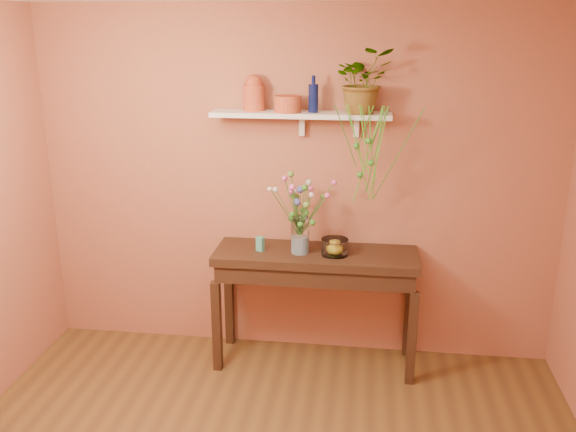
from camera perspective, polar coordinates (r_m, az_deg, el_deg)
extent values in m
cube|color=#B15A42|center=(4.72, 0.72, 2.77)|extent=(4.00, 0.04, 2.70)
cube|color=#351E14|center=(4.59, 2.61, -3.73)|extent=(1.51, 0.49, 0.06)
cube|color=#351E14|center=(4.63, 2.59, -4.85)|extent=(1.45, 0.45, 0.13)
cube|color=#351E14|center=(4.73, -6.62, -10.14)|extent=(0.06, 0.06, 0.72)
cube|color=#351E14|center=(4.62, 11.43, -11.10)|extent=(0.06, 0.06, 0.72)
cube|color=#351E14|center=(5.10, -5.47, -7.99)|extent=(0.06, 0.06, 0.72)
cube|color=#351E14|center=(5.00, 11.15, -8.81)|extent=(0.06, 0.06, 0.72)
cube|color=white|center=(4.48, 1.19, 9.41)|extent=(1.30, 0.24, 0.04)
cube|color=white|center=(4.58, 1.32, 8.43)|extent=(0.04, 0.05, 0.15)
cube|color=white|center=(4.56, 6.37, 8.28)|extent=(0.04, 0.05, 0.15)
cylinder|color=#BE542F|center=(4.54, -3.19, 10.91)|extent=(0.18, 0.18, 0.19)
sphere|color=#BE542F|center=(4.53, -3.21, 12.23)|extent=(0.12, 0.12, 0.12)
cylinder|color=#BE542F|center=(4.45, -0.03, 10.36)|extent=(0.22, 0.22, 0.12)
cylinder|color=#0A1241|center=(4.44, 2.37, 10.87)|extent=(0.09, 0.09, 0.20)
cylinder|color=#0A1241|center=(4.43, 2.39, 12.55)|extent=(0.03, 0.03, 0.06)
imported|color=#327921|center=(4.40, 7.02, 12.36)|extent=(0.50, 0.46, 0.45)
cylinder|color=#327921|center=(4.24, 8.12, 5.75)|extent=(0.12, 0.32, 0.65)
cylinder|color=green|center=(4.31, 8.36, 5.61)|extent=(0.11, 0.08, 0.69)
cylinder|color=green|center=(4.36, 6.51, 6.22)|extent=(0.17, 0.04, 0.63)
cylinder|color=#327921|center=(4.31, 10.17, 5.57)|extent=(0.32, 0.17, 0.69)
cylinder|color=green|center=(4.29, 8.28, 5.62)|extent=(0.05, 0.16, 0.68)
cylinder|color=green|center=(4.34, 7.41, 5.59)|extent=(0.19, 0.08, 0.71)
cylinder|color=#327921|center=(4.31, 5.40, 7.34)|extent=(0.16, 0.17, 0.45)
cylinder|color=green|center=(4.32, 7.22, 8.09)|extent=(0.08, 0.12, 0.33)
cylinder|color=green|center=(4.31, 7.69, 7.30)|extent=(0.05, 0.14, 0.44)
cylinder|color=#327921|center=(4.26, 8.35, 8.11)|extent=(0.09, 0.14, 0.31)
cylinder|color=green|center=(4.29, 7.11, 6.97)|extent=(0.09, 0.06, 0.49)
cylinder|color=green|center=(4.29, 6.37, 7.01)|extent=(0.17, 0.15, 0.49)
cylinder|color=#327921|center=(4.30, 7.12, 8.01)|extent=(0.12, 0.11, 0.34)
sphere|color=#327921|center=(4.29, 6.36, 6.49)|extent=(0.05, 0.05, 0.05)
sphere|color=#327921|center=(4.35, 6.70, 3.81)|extent=(0.05, 0.05, 0.05)
sphere|color=#327921|center=(4.26, 7.48, 6.92)|extent=(0.05, 0.05, 0.05)
sphere|color=#327921|center=(4.34, 7.73, 4.91)|extent=(0.05, 0.05, 0.05)
cylinder|color=white|center=(4.51, 1.12, -1.80)|extent=(0.13, 0.13, 0.28)
cylinder|color=silver|center=(4.54, 1.12, -2.66)|extent=(0.12, 0.12, 0.13)
cylinder|color=#386B28|center=(4.42, 0.99, -0.21)|extent=(0.02, 0.10, 0.28)
sphere|color=#4B4FAA|center=(4.34, 0.85, 1.31)|extent=(0.05, 0.05, 0.05)
cylinder|color=#386B28|center=(4.41, 1.41, -0.36)|extent=(0.06, 0.13, 0.27)
sphere|color=#5B8836|center=(4.30, 1.71, 1.03)|extent=(0.05, 0.05, 0.05)
cylinder|color=#386B28|center=(4.43, 1.34, 0.44)|extent=(0.04, 0.06, 0.37)
sphere|color=#327921|center=(4.35, 1.56, 2.64)|extent=(0.05, 0.05, 0.05)
cylinder|color=#386B28|center=(4.43, 1.65, 0.10)|extent=(0.09, 0.06, 0.32)
sphere|color=silver|center=(4.36, 2.19, 1.95)|extent=(0.04, 0.04, 0.04)
cylinder|color=#386B28|center=(4.44, 1.63, 0.17)|extent=(0.09, 0.04, 0.32)
sphere|color=silver|center=(4.38, 2.15, 2.07)|extent=(0.03, 0.03, 0.03)
cylinder|color=#386B28|center=(4.43, 2.38, 0.08)|extent=(0.20, 0.05, 0.32)
sphere|color=#E851A1|center=(4.36, 3.67, 1.90)|extent=(0.04, 0.04, 0.04)
cylinder|color=#386B28|center=(4.47, 2.70, 0.70)|extent=(0.24, 0.06, 0.39)
sphere|color=#E851A1|center=(4.43, 4.31, 3.12)|extent=(0.04, 0.04, 0.04)
cylinder|color=#386B28|center=(4.50, 2.18, 0.08)|extent=(0.16, 0.09, 0.28)
sphere|color=#5B8836|center=(4.49, 3.23, 1.86)|extent=(0.04, 0.04, 0.04)
cylinder|color=#386B28|center=(4.48, 1.52, 0.71)|extent=(0.06, 0.08, 0.38)
sphere|color=silver|center=(4.46, 1.92, 3.14)|extent=(0.05, 0.05, 0.05)
cylinder|color=#386B28|center=(4.55, 1.64, 0.46)|extent=(0.06, 0.20, 0.30)
sphere|color=#E851A1|center=(4.60, 2.15, 2.56)|extent=(0.04, 0.04, 0.04)
cylinder|color=#386B28|center=(4.49, 1.14, 0.39)|extent=(0.01, 0.07, 0.32)
sphere|color=#4B4FAA|center=(4.47, 1.15, 2.48)|extent=(0.05, 0.05, 0.05)
cylinder|color=#386B28|center=(4.52, 0.94, 0.06)|extent=(0.05, 0.10, 0.26)
sphere|color=#5B8836|center=(4.53, 0.76, 1.79)|extent=(0.05, 0.05, 0.05)
cylinder|color=#386B28|center=(4.52, 0.76, 0.15)|extent=(0.08, 0.12, 0.27)
sphere|color=#327921|center=(4.54, 0.40, 1.96)|extent=(0.04, 0.04, 0.04)
cylinder|color=#386B28|center=(4.49, 0.84, 0.30)|extent=(0.06, 0.06, 0.31)
sphere|color=silver|center=(4.48, 0.56, 2.31)|extent=(0.04, 0.04, 0.04)
cylinder|color=#386B28|center=(4.48, -0.02, 0.38)|extent=(0.19, 0.03, 0.33)
sphere|color=silver|center=(4.46, -1.18, 2.46)|extent=(0.04, 0.04, 0.04)
cylinder|color=#386B28|center=(4.47, 0.71, 0.29)|extent=(0.08, 0.02, 0.32)
sphere|color=#E851A1|center=(4.44, 0.28, 2.29)|extent=(0.05, 0.05, 0.05)
cylinder|color=#386B28|center=(4.44, 0.42, 0.88)|extent=(0.12, 0.04, 0.43)
sphere|color=#E851A1|center=(4.38, -0.31, 3.53)|extent=(0.04, 0.04, 0.04)
cylinder|color=#386B28|center=(4.41, 0.70, 1.07)|extent=(0.07, 0.08, 0.47)
sphere|color=#5B8836|center=(4.32, 0.26, 3.94)|extent=(0.04, 0.04, 0.04)
cylinder|color=#386B28|center=(4.36, -0.24, 0.34)|extent=(0.18, 0.22, 0.40)
sphere|color=silver|center=(4.22, -1.70, 2.51)|extent=(0.03, 0.03, 0.03)
cylinder|color=#386B28|center=(4.37, 0.76, 0.43)|extent=(0.04, 0.18, 0.40)
sphere|color=#E851A1|center=(4.24, 0.38, 2.68)|extent=(0.04, 0.04, 0.04)
sphere|color=#327921|center=(4.43, 0.27, -0.21)|extent=(0.04, 0.04, 0.04)
sphere|color=#327921|center=(4.42, 2.31, -0.63)|extent=(0.04, 0.04, 0.04)
sphere|color=#327921|center=(4.42, 0.40, 0.15)|extent=(0.04, 0.04, 0.04)
sphere|color=#327921|center=(4.43, 1.73, 0.28)|extent=(0.04, 0.04, 0.04)
sphere|color=#327921|center=(4.55, 1.41, 0.52)|extent=(0.04, 0.04, 0.04)
sphere|color=#327921|center=(4.36, 1.15, -0.79)|extent=(0.04, 0.04, 0.04)
cylinder|color=white|center=(4.52, 4.36, -2.88)|extent=(0.20, 0.20, 0.12)
cylinder|color=white|center=(4.54, 4.35, -3.51)|extent=(0.20, 0.20, 0.01)
sphere|color=gold|center=(4.53, 4.36, -3.00)|extent=(0.09, 0.09, 0.09)
cube|color=teal|center=(4.59, -2.60, -2.60)|extent=(0.07, 0.06, 0.11)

